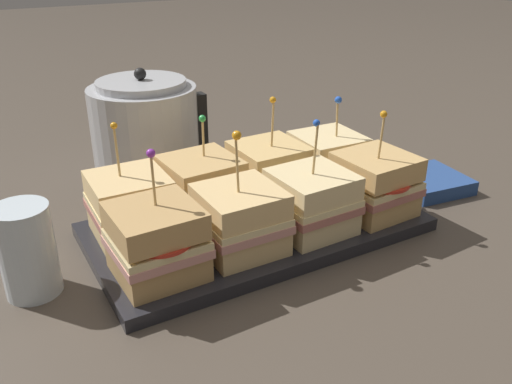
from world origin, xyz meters
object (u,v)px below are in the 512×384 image
(sandwich_front_far_left, at_px, (157,242))
(sandwich_back_center_left, at_px, (202,188))
(sandwich_front_far_right, at_px, (375,184))
(kettle_steel, at_px, (146,131))
(sandwich_back_center_right, at_px, (269,172))
(sandwich_front_center_left, at_px, (240,220))
(serving_platter, at_px, (256,227))
(sandwich_back_far_left, at_px, (130,205))
(sandwich_front_center_right, at_px, (311,202))
(drinking_glass, at_px, (27,251))
(napkin_stack, at_px, (429,182))
(sandwich_back_far_right, at_px, (327,160))

(sandwich_front_far_left, distance_m, sandwich_back_center_left, 0.16)
(sandwich_front_far_right, bearing_deg, kettle_steel, 125.35)
(sandwich_front_far_left, xyz_separation_m, sandwich_back_center_right, (0.22, 0.11, -0.00))
(sandwich_front_center_left, bearing_deg, sandwich_front_far_right, -1.19)
(serving_platter, relative_size, sandwich_back_center_left, 3.12)
(sandwich_back_far_left, bearing_deg, sandwich_front_center_right, -27.31)
(sandwich_back_center_right, xyz_separation_m, drinking_glass, (-0.36, -0.05, -0.01))
(sandwich_front_center_left, xyz_separation_m, sandwich_front_center_right, (0.11, -0.00, -0.00))
(serving_platter, bearing_deg, napkin_stack, -2.40)
(sandwich_back_center_right, xyz_separation_m, napkin_stack, (0.28, -0.07, -0.05))
(sandwich_front_far_right, bearing_deg, sandwich_back_center_left, 153.07)
(sandwich_front_far_right, distance_m, napkin_stack, 0.18)
(sandwich_front_center_right, bearing_deg, sandwich_front_center_left, 178.56)
(sandwich_back_center_right, height_order, drinking_glass, sandwich_back_center_right)
(sandwich_front_far_right, relative_size, sandwich_back_center_left, 1.06)
(serving_platter, distance_m, sandwich_front_center_left, 0.09)
(sandwich_front_far_right, xyz_separation_m, sandwich_back_far_right, (-0.00, 0.11, -0.00))
(sandwich_front_far_right, xyz_separation_m, drinking_glass, (-0.47, 0.07, -0.01))
(napkin_stack, bearing_deg, sandwich_back_center_right, 165.94)
(serving_platter, bearing_deg, drinking_glass, 178.52)
(sandwich_front_far_left, bearing_deg, serving_platter, 18.73)
(sandwich_back_center_left, xyz_separation_m, drinking_glass, (-0.24, -0.05, -0.01))
(sandwich_back_center_right, bearing_deg, sandwich_back_far_left, 179.81)
(sandwich_front_far_right, bearing_deg, sandwich_front_far_left, 179.69)
(sandwich_front_far_left, relative_size, kettle_steel, 0.78)
(sandwich_back_far_right, bearing_deg, sandwich_back_center_left, -179.90)
(sandwich_back_far_left, height_order, drinking_glass, sandwich_back_far_left)
(sandwich_back_center_left, distance_m, napkin_stack, 0.40)
(napkin_stack, bearing_deg, serving_platter, 177.60)
(napkin_stack, bearing_deg, sandwich_front_center_right, -171.14)
(sandwich_front_far_right, height_order, napkin_stack, sandwich_front_far_right)
(sandwich_front_far_left, height_order, sandwich_back_far_right, sandwich_front_far_left)
(sandwich_front_far_right, height_order, sandwich_back_center_right, sandwich_back_center_right)
(kettle_steel, relative_size, napkin_stack, 1.67)
(sandwich_back_center_left, distance_m, sandwich_back_center_right, 0.11)
(serving_platter, height_order, sandwich_back_center_left, sandwich_back_center_left)
(sandwich_front_far_right, relative_size, sandwich_back_far_left, 1.00)
(serving_platter, xyz_separation_m, drinking_glass, (-0.30, 0.01, 0.05))
(sandwich_back_far_left, xyz_separation_m, napkin_stack, (0.49, -0.07, -0.05))
(sandwich_back_far_left, bearing_deg, sandwich_back_center_left, -0.50)
(sandwich_front_far_right, xyz_separation_m, sandwich_back_center_left, (-0.22, 0.11, -0.00))
(sandwich_front_far_left, height_order, sandwich_front_far_right, same)
(sandwich_front_far_left, relative_size, sandwich_back_far_right, 1.06)
(sandwich_back_center_left, relative_size, napkin_stack, 1.22)
(sandwich_front_center_left, relative_size, sandwich_front_far_right, 1.03)
(sandwich_front_center_left, distance_m, kettle_steel, 0.32)
(sandwich_front_center_right, height_order, sandwich_front_far_right, sandwich_front_center_right)
(kettle_steel, bearing_deg, sandwich_back_far_right, -42.55)
(serving_platter, distance_m, sandwich_back_center_right, 0.09)
(sandwich_front_center_right, bearing_deg, drinking_glass, 169.76)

